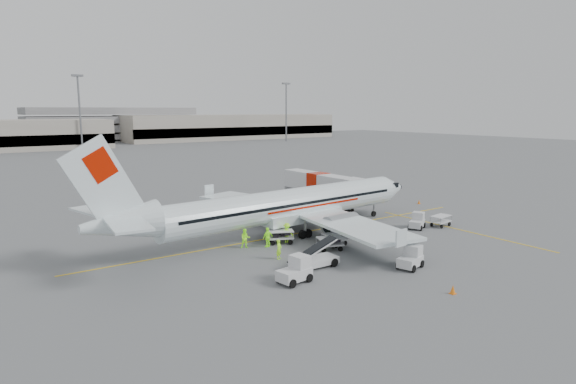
# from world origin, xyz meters

# --- Properties ---
(ground) EXTENTS (360.00, 360.00, 0.00)m
(ground) POSITION_xyz_m (0.00, 0.00, 0.00)
(ground) COLOR #56595B
(stripe_lead) EXTENTS (44.00, 0.20, 0.01)m
(stripe_lead) POSITION_xyz_m (0.00, 0.00, 0.01)
(stripe_lead) COLOR yellow
(stripe_lead) RESTS_ON ground
(stripe_cross) EXTENTS (0.20, 20.00, 0.01)m
(stripe_cross) POSITION_xyz_m (14.00, -8.00, 0.01)
(stripe_cross) COLOR yellow
(stripe_cross) RESTS_ON ground
(terminal_east) EXTENTS (90.00, 26.00, 10.00)m
(terminal_east) POSITION_xyz_m (70.00, 145.00, 5.00)
(terminal_east) COLOR gray
(terminal_east) RESTS_ON ground
(parking_garage) EXTENTS (62.00, 24.00, 14.00)m
(parking_garage) POSITION_xyz_m (25.00, 160.00, 7.00)
(parking_garage) COLOR slate
(parking_garage) RESTS_ON ground
(treeline) EXTENTS (300.00, 3.00, 6.00)m
(treeline) POSITION_xyz_m (0.00, 175.00, 3.00)
(treeline) COLOR black
(treeline) RESTS_ON ground
(mast_center) EXTENTS (3.20, 1.20, 22.00)m
(mast_center) POSITION_xyz_m (5.00, 118.00, 11.00)
(mast_center) COLOR slate
(mast_center) RESTS_ON ground
(mast_east) EXTENTS (3.20, 1.20, 22.00)m
(mast_east) POSITION_xyz_m (80.00, 118.00, 11.00)
(mast_east) COLOR slate
(mast_east) RESTS_ON ground
(aircraft) EXTENTS (38.25, 31.07, 9.97)m
(aircraft) POSITION_xyz_m (-0.90, 0.25, 4.98)
(aircraft) COLOR white
(aircraft) RESTS_ON ground
(jet_bridge) EXTENTS (3.18, 15.67, 4.10)m
(jet_bridge) POSITION_xyz_m (10.25, 10.02, 2.05)
(jet_bridge) COLOR silver
(jet_bridge) RESTS_ON ground
(belt_loader) EXTENTS (4.98, 1.91, 2.69)m
(belt_loader) POSITION_xyz_m (-5.26, -9.09, 1.34)
(belt_loader) COLOR silver
(belt_loader) RESTS_ON ground
(tug_fore) EXTENTS (2.42, 2.03, 1.62)m
(tug_fore) POSITION_xyz_m (10.84, -5.39, 0.81)
(tug_fore) COLOR silver
(tug_fore) RESTS_ON ground
(tug_mid) EXTENTS (2.49, 1.85, 1.71)m
(tug_mid) POSITION_xyz_m (0.59, -13.42, 0.86)
(tug_mid) COLOR silver
(tug_mid) RESTS_ON ground
(tug_aft) EXTENTS (2.58, 1.72, 1.85)m
(tug_aft) POSITION_xyz_m (-8.45, -10.88, 0.93)
(tug_aft) COLOR silver
(tug_aft) RESTS_ON ground
(cart_loaded_a) EXTENTS (2.50, 1.97, 1.14)m
(cart_loaded_a) POSITION_xyz_m (-1.34, -6.24, 0.57)
(cart_loaded_a) COLOR silver
(cart_loaded_a) RESTS_ON ground
(cart_loaded_b) EXTENTS (2.64, 2.17, 1.19)m
(cart_loaded_b) POSITION_xyz_m (-3.62, -2.00, 0.60)
(cart_loaded_b) COLOR silver
(cart_loaded_b) RESTS_ON ground
(cart_empty_a) EXTENTS (2.16, 1.30, 1.12)m
(cart_empty_a) POSITION_xyz_m (-0.01, -5.31, 0.56)
(cart_empty_a) COLOR silver
(cart_empty_a) RESTS_ON ground
(cart_empty_b) EXTENTS (2.37, 1.61, 1.15)m
(cart_empty_b) POSITION_xyz_m (13.62, -6.15, 0.58)
(cart_empty_b) COLOR silver
(cart_empty_b) RESTS_ON ground
(cone_nose) EXTENTS (0.35, 0.35, 0.56)m
(cone_nose) POSITION_xyz_m (21.46, 3.25, 0.28)
(cone_nose) COLOR orange
(cone_nose) RESTS_ON ground
(cone_port) EXTENTS (0.34, 0.34, 0.56)m
(cone_port) POSITION_xyz_m (6.59, 8.56, 0.28)
(cone_port) COLOR orange
(cone_port) RESTS_ON ground
(cone_stbd) EXTENTS (0.38, 0.38, 0.63)m
(cone_stbd) POSITION_xyz_m (-1.14, -18.54, 0.31)
(cone_stbd) COLOR orange
(cone_stbd) RESTS_ON ground
(crew_a) EXTENTS (0.71, 0.64, 1.63)m
(crew_a) POSITION_xyz_m (-6.32, -5.79, 0.82)
(crew_a) COLOR #A1FF21
(crew_a) RESTS_ON ground
(crew_b) EXTENTS (1.02, 0.93, 1.72)m
(crew_b) POSITION_xyz_m (-6.98, -1.50, 0.86)
(crew_b) COLOR #A1FF21
(crew_b) RESTS_ON ground
(crew_c) EXTENTS (1.30, 1.30, 1.81)m
(crew_c) POSITION_xyz_m (-2.99, -2.11, 0.90)
(crew_c) COLOR #A1FF21
(crew_c) RESTS_ON ground
(crew_d) EXTENTS (1.08, 0.56, 1.76)m
(crew_d) POSITION_xyz_m (-5.21, -2.36, 0.88)
(crew_d) COLOR #A1FF21
(crew_d) RESTS_ON ground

